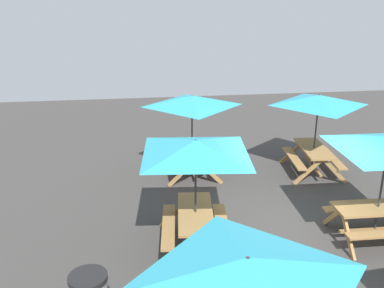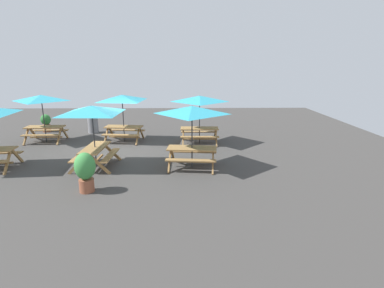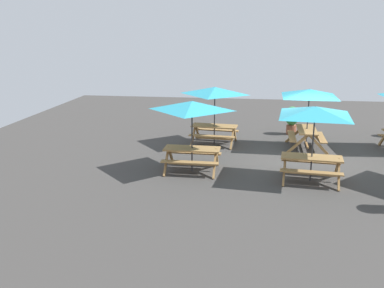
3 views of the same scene
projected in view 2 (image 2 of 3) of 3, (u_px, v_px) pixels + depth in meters
The scene contains 9 objects.
ground_plane at pixel (112, 154), 12.84m from camera, with size 27.17×27.17×0.00m, color #3D3A38.
picnic_table_0 at pixel (200, 102), 14.02m from camera, with size 2.03×2.03×2.34m.
picnic_table_1 at pixel (192, 115), 10.66m from camera, with size 2.19×2.19×2.34m.
picnic_table_2 at pixel (92, 114), 10.73m from camera, with size 2.83×2.83×2.34m.
picnic_table_3 at pixel (122, 101), 14.39m from camera, with size 2.81×2.81×2.34m.
picnic_table_4 at pixel (42, 101), 14.35m from camera, with size 2.07×2.07×2.34m.
trash_bin_gray at pixel (93, 124), 16.61m from camera, with size 0.59×0.59×0.98m.
potted_plant_1 at pixel (85, 170), 8.89m from camera, with size 0.61×0.61×1.23m.
potted_plant_2 at pixel (46, 122), 16.85m from camera, with size 0.54×0.54×1.00m.
Camera 2 is at (-3.23, 12.34, 3.76)m, focal length 28.00 mm.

